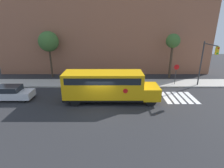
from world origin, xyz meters
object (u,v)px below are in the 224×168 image
tree_near_sidewalk (173,42)px  tree_far_sidewalk (49,42)px  school_bus (107,85)px  traffic_light (206,59)px  stop_sign (176,72)px  parked_car (12,93)px

tree_near_sidewalk → tree_far_sidewalk: size_ratio=0.95×
school_bus → tree_far_sidewalk: (-8.23, 8.51, 3.32)m
traffic_light → tree_near_sidewalk: 5.17m
traffic_light → tree_far_sidewalk: (-19.49, 4.85, 1.42)m
school_bus → traffic_light: (11.25, 3.66, 1.90)m
traffic_light → school_bus: bearing=-162.0°
school_bus → traffic_light: bearing=18.0°
stop_sign → tree_near_sidewalk: 4.55m
school_bus → parked_car: size_ratio=2.21×
parked_car → tree_near_sidewalk: size_ratio=0.68×
school_bus → tree_near_sidewalk: tree_near_sidewalk is taller
school_bus → parked_car: school_bus is taller
parked_car → tree_near_sidewalk: (18.52, 7.52, 4.31)m
stop_sign → school_bus: bearing=-150.3°
tree_near_sidewalk → parked_car: bearing=-157.9°
stop_sign → tree_near_sidewalk: bearing=85.0°
parked_car → traffic_light: traffic_light is taller
stop_sign → tree_far_sidewalk: size_ratio=0.41×
stop_sign → parked_car: bearing=-166.4°
school_bus → stop_sign: school_bus is taller
traffic_light → tree_far_sidewalk: bearing=166.0°
traffic_light → tree_near_sidewalk: (-2.53, 4.28, 1.41)m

